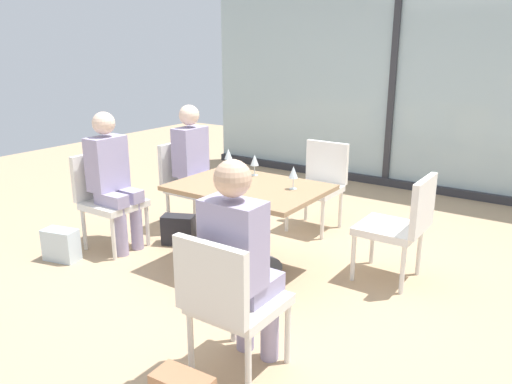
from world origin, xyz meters
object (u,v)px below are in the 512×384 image
(dining_table_main, at_px, (249,208))
(wine_glass_3, at_px, (255,161))
(wine_glass_0, at_px, (228,154))
(coffee_cup, at_px, (230,168))
(person_side_end, at_px, (112,175))
(wine_glass_2, at_px, (293,173))
(chair_near_window, at_px, (319,180))
(chair_far_right, at_px, (402,222))
(handbag_1, at_px, (178,230))
(person_front_right, at_px, (240,257))
(handbag_0, at_px, (61,245))
(chair_far_left, at_px, (188,180))
(wine_glass_1, at_px, (233,179))
(cell_phone_on_table, at_px, (225,186))
(person_far_left, at_px, (195,162))
(chair_front_right, at_px, (229,298))
(chair_side_end, at_px, (106,195))

(dining_table_main, height_order, wine_glass_3, wine_glass_3)
(wine_glass_0, xyz_separation_m, coffee_cup, (0.10, -0.11, -0.09))
(person_side_end, relative_size, wine_glass_2, 6.81)
(chair_near_window, relative_size, chair_far_right, 1.00)
(coffee_cup, bearing_deg, handbag_1, -159.90)
(person_front_right, relative_size, wine_glass_3, 6.81)
(chair_far_right, xyz_separation_m, handbag_0, (-2.57, -1.28, -0.36))
(chair_far_left, height_order, person_front_right, person_front_right)
(chair_far_left, xyz_separation_m, chair_far_right, (2.22, 0.00, 0.00))
(chair_far_left, relative_size, person_side_end, 0.69)
(person_side_end, bearing_deg, wine_glass_1, 1.32)
(wine_glass_3, bearing_deg, cell_phone_on_table, -90.01)
(person_far_left, height_order, wine_glass_1, person_far_left)
(wine_glass_0, relative_size, cell_phone_on_table, 1.28)
(dining_table_main, distance_m, person_far_left, 1.12)
(person_front_right, distance_m, wine_glass_1, 1.08)
(chair_front_right, xyz_separation_m, person_far_left, (-1.74, 1.73, 0.20))
(chair_far_right, distance_m, cell_phone_on_table, 1.42)
(person_front_right, distance_m, coffee_cup, 1.78)
(wine_glass_1, bearing_deg, dining_table_main, 102.86)
(wine_glass_2, relative_size, cell_phone_on_table, 1.28)
(dining_table_main, relative_size, handbag_1, 3.98)
(dining_table_main, height_order, chair_far_right, chair_far_right)
(person_far_left, bearing_deg, chair_side_end, -114.93)
(wine_glass_2, bearing_deg, person_far_left, 164.31)
(chair_far_left, relative_size, coffee_cup, 9.67)
(cell_phone_on_table, bearing_deg, person_side_end, 170.63)
(chair_far_right, distance_m, handbag_1, 2.05)
(coffee_cup, bearing_deg, chair_front_right, -53.05)
(coffee_cup, xyz_separation_m, cell_phone_on_table, (0.23, -0.38, -0.04))
(person_side_end, xyz_separation_m, person_far_left, (0.27, 0.81, 0.00))
(cell_phone_on_table, bearing_deg, wine_glass_1, -57.39)
(wine_glass_2, bearing_deg, chair_side_end, -165.80)
(chair_near_window, xyz_separation_m, wine_glass_2, (0.35, -1.13, 0.37))
(chair_far_right, height_order, handbag_0, chair_far_right)
(wine_glass_0, distance_m, coffee_cup, 0.17)
(dining_table_main, bearing_deg, person_far_left, 153.95)
(wine_glass_1, bearing_deg, chair_side_end, -178.78)
(person_front_right, bearing_deg, chair_front_right, -90.00)
(chair_near_window, xyz_separation_m, wine_glass_0, (-0.48, -0.88, 0.37))
(wine_glass_1, distance_m, handbag_0, 1.76)
(person_side_end, bearing_deg, coffee_cup, 32.84)
(chair_far_left, bearing_deg, person_far_left, 0.00)
(wine_glass_1, distance_m, wine_glass_3, 0.62)
(chair_far_right, bearing_deg, chair_front_right, -102.04)
(wine_glass_1, bearing_deg, chair_front_right, -54.52)
(chair_far_right, distance_m, person_front_right, 1.67)
(wine_glass_0, distance_m, cell_phone_on_table, 0.61)
(chair_far_right, height_order, person_front_right, person_front_right)
(dining_table_main, xyz_separation_m, chair_near_window, (0.00, 1.24, -0.04))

